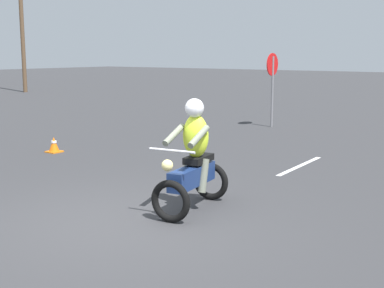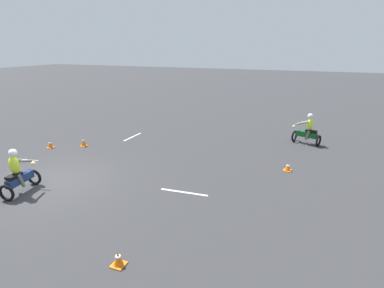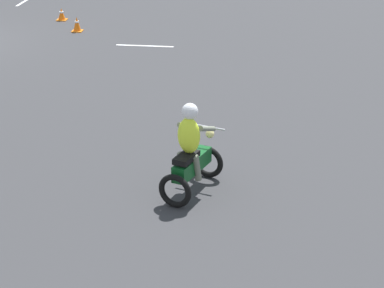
% 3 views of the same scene
% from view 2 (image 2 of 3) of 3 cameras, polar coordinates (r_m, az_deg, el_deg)
% --- Properties ---
extents(ground_plane, '(120.00, 120.00, 0.00)m').
position_cam_2_polar(ground_plane, '(12.66, -24.70, -6.69)').
color(ground_plane, '#333335').
extents(motorcycle_rider_foreground, '(1.55, 0.85, 1.66)m').
position_cam_2_polar(motorcycle_rider_foreground, '(12.08, -30.21, -4.96)').
color(motorcycle_rider_foreground, black).
rests_on(motorcycle_rider_foreground, ground).
extents(motorcycle_rider_background, '(1.06, 1.55, 1.66)m').
position_cam_2_polar(motorcycle_rider_background, '(16.84, 21.16, 2.37)').
color(motorcycle_rider_background, black).
rests_on(motorcycle_rider_background, ground).
extents(traffic_cone_near_left, '(0.32, 0.32, 0.33)m').
position_cam_2_polar(traffic_cone_near_left, '(13.11, 17.76, -4.24)').
color(traffic_cone_near_left, orange).
rests_on(traffic_cone_near_left, ground).
extents(traffic_cone_near_right, '(0.32, 0.32, 0.36)m').
position_cam_2_polar(traffic_cone_near_right, '(7.77, -13.89, -20.53)').
color(traffic_cone_near_right, orange).
rests_on(traffic_cone_near_right, ground).
extents(traffic_cone_mid_center, '(0.32, 0.32, 0.45)m').
position_cam_2_polar(traffic_cone_mid_center, '(16.49, -19.97, 0.34)').
color(traffic_cone_mid_center, orange).
rests_on(traffic_cone_mid_center, ground).
extents(traffic_cone_mid_left, '(0.32, 0.32, 0.40)m').
position_cam_2_polar(traffic_cone_mid_left, '(16.86, -25.41, -0.05)').
color(traffic_cone_mid_left, orange).
rests_on(traffic_cone_mid_left, ground).
extents(lane_stripe_n, '(0.23, 1.75, 0.01)m').
position_cam_2_polar(lane_stripe_n, '(10.80, -1.52, -9.16)').
color(lane_stripe_n, silver).
rests_on(lane_stripe_n, ground).
extents(lane_stripe_w, '(1.70, 0.14, 0.01)m').
position_cam_2_polar(lane_stripe_w, '(17.48, -11.27, 1.35)').
color(lane_stripe_w, silver).
rests_on(lane_stripe_w, ground).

